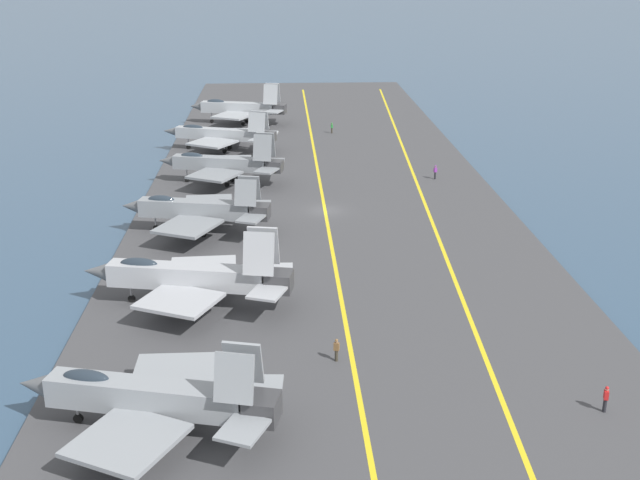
% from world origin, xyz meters
% --- Properties ---
extents(ground_plane, '(2000.00, 2000.00, 0.00)m').
position_xyz_m(ground_plane, '(0.00, 0.00, 0.00)').
color(ground_plane, '#334C66').
extents(carrier_deck, '(181.37, 41.41, 0.40)m').
position_xyz_m(carrier_deck, '(0.00, 0.00, 0.20)').
color(carrier_deck, '#424244').
rests_on(carrier_deck, ground).
extents(deck_stripe_foul_line, '(162.99, 9.58, 0.01)m').
position_xyz_m(deck_stripe_foul_line, '(0.00, -11.39, 0.40)').
color(deck_stripe_foul_line, yellow).
rests_on(deck_stripe_foul_line, carrier_deck).
extents(deck_stripe_centerline, '(163.23, 0.36, 0.01)m').
position_xyz_m(deck_stripe_centerline, '(0.00, 0.00, 0.40)').
color(deck_stripe_centerline, yellow).
rests_on(deck_stripe_centerline, carrier_deck).
extents(parked_jet_second, '(13.47, 16.29, 6.12)m').
position_xyz_m(parked_jet_second, '(-42.70, 12.72, 2.74)').
color(parked_jet_second, gray).
rests_on(parked_jet_second, carrier_deck).
extents(parked_jet_third, '(12.61, 17.26, 6.82)m').
position_xyz_m(parked_jet_third, '(-24.69, 12.16, 2.96)').
color(parked_jet_third, '#A8AAAF').
rests_on(parked_jet_third, carrier_deck).
extents(parked_jet_fourth, '(13.99, 15.41, 6.03)m').
position_xyz_m(parked_jet_fourth, '(-6.83, 13.24, 2.90)').
color(parked_jet_fourth, gray).
rests_on(parked_jet_fourth, carrier_deck).
extents(parked_jet_fifth, '(12.55, 15.77, 6.55)m').
position_xyz_m(parked_jet_fifth, '(11.21, 11.84, 2.99)').
color(parked_jet_fifth, gray).
rests_on(parked_jet_fifth, carrier_deck).
extents(parked_jet_sixth, '(12.71, 16.94, 5.95)m').
position_xyz_m(parked_jet_sixth, '(28.52, 13.21, 2.85)').
color(parked_jet_sixth, '#9EA3A8').
rests_on(parked_jet_sixth, carrier_deck).
extents(parked_jet_seventh, '(14.12, 16.30, 6.81)m').
position_xyz_m(parked_jet_seventh, '(47.40, 11.43, 3.11)').
color(parked_jet_seventh, '#9EA3A8').
rests_on(parked_jet_seventh, carrier_deck).
extents(crew_green_vest, '(0.42, 0.33, 1.70)m').
position_xyz_m(crew_green_vest, '(39.61, -3.29, 1.34)').
color(crew_green_vest, '#383328').
rests_on(crew_green_vest, carrier_deck).
extents(crew_purple_vest, '(0.38, 0.45, 1.77)m').
position_xyz_m(crew_purple_vest, '(12.18, -14.56, 1.37)').
color(crew_purple_vest, '#232328').
rests_on(crew_purple_vest, carrier_deck).
extents(crew_brown_vest, '(0.37, 0.44, 1.71)m').
position_xyz_m(crew_brown_vest, '(-34.55, 1.13, 1.34)').
color(crew_brown_vest, '#383328').
rests_on(crew_brown_vest, carrier_deck).
extents(crew_red_vest, '(0.42, 0.33, 1.80)m').
position_xyz_m(crew_red_vest, '(-41.95, -15.11, 1.39)').
color(crew_red_vest, '#232328').
rests_on(crew_red_vest, carrier_deck).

